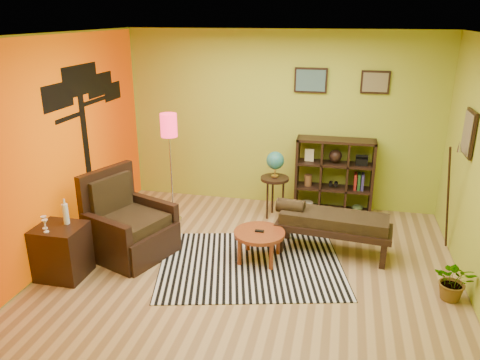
% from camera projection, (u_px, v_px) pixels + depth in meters
% --- Properties ---
extents(ground, '(5.00, 5.00, 0.00)m').
position_uv_depth(ground, '(253.00, 268.00, 5.86)').
color(ground, tan).
rests_on(ground, ground).
extents(room_shell, '(5.04, 4.54, 2.82)m').
position_uv_depth(room_shell, '(246.00, 127.00, 5.29)').
color(room_shell, '#A4B532').
rests_on(room_shell, ground).
extents(zebra_rug, '(2.64, 2.25, 0.01)m').
position_uv_depth(zebra_rug, '(251.00, 264.00, 5.95)').
color(zebra_rug, silver).
rests_on(zebra_rug, ground).
extents(coffee_table, '(0.65, 0.65, 0.42)m').
position_uv_depth(coffee_table, '(259.00, 236.00, 5.94)').
color(coffee_table, brown).
rests_on(coffee_table, ground).
extents(armchair, '(1.18, 1.17, 1.12)m').
position_uv_depth(armchair, '(128.00, 229.00, 6.13)').
color(armchair, black).
rests_on(armchair, ground).
extents(side_cabinet, '(0.55, 0.50, 0.97)m').
position_uv_depth(side_cabinet, '(62.00, 251.00, 5.59)').
color(side_cabinet, black).
rests_on(side_cabinet, ground).
extents(floor_lamp, '(0.25, 0.25, 1.66)m').
position_uv_depth(floor_lamp, '(169.00, 135.00, 6.77)').
color(floor_lamp, silver).
rests_on(floor_lamp, ground).
extents(globe_table, '(0.43, 0.43, 1.06)m').
position_uv_depth(globe_table, '(275.00, 168.00, 7.09)').
color(globe_table, black).
rests_on(globe_table, ground).
extents(cube_shelf, '(1.20, 0.35, 1.20)m').
position_uv_depth(cube_shelf, '(335.00, 176.00, 7.34)').
color(cube_shelf, black).
rests_on(cube_shelf, ground).
extents(bench, '(1.54, 0.68, 0.69)m').
position_uv_depth(bench, '(330.00, 222.00, 6.11)').
color(bench, black).
rests_on(bench, ground).
extents(potted_plant, '(0.53, 0.56, 0.37)m').
position_uv_depth(potted_plant, '(454.00, 285.00, 5.16)').
color(potted_plant, '#26661E').
rests_on(potted_plant, ground).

